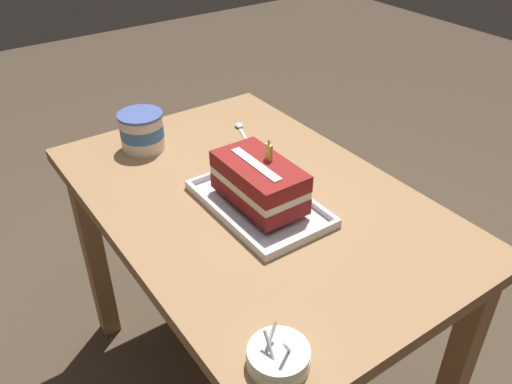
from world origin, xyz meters
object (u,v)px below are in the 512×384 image
object	(u,v)px
birthday_cake	(259,182)
ice_cream_tub	(142,131)
bowl_stack	(278,357)
serving_spoon_near_tray	(240,128)
foil_tray	(259,205)

from	to	relation	value
birthday_cake	ice_cream_tub	size ratio (longest dim) A/B	1.84
bowl_stack	serving_spoon_near_tray	world-z (taller)	bowl_stack
birthday_cake	serving_spoon_near_tray	distance (m)	0.44
ice_cream_tub	birthday_cake	bearing A→B (deg)	13.45
foil_tray	ice_cream_tub	distance (m)	0.46
foil_tray	bowl_stack	bearing A→B (deg)	-31.19
serving_spoon_near_tray	ice_cream_tub	bearing A→B (deg)	-102.06
ice_cream_tub	serving_spoon_near_tray	distance (m)	0.32
bowl_stack	ice_cream_tub	world-z (taller)	ice_cream_tub
bowl_stack	ice_cream_tub	distance (m)	0.87
bowl_stack	birthday_cake	bearing A→B (deg)	148.81
bowl_stack	foil_tray	bearing A→B (deg)	148.81
bowl_stack	serving_spoon_near_tray	size ratio (longest dim) A/B	0.75
ice_cream_tub	serving_spoon_near_tray	world-z (taller)	ice_cream_tub
foil_tray	serving_spoon_near_tray	xyz separation A→B (m)	(-0.38, 0.20, -0.00)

